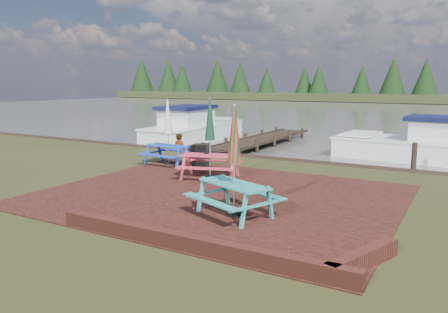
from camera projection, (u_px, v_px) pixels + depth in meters
ground at (198, 205)px, 10.63m from camera, size 120.00×120.00×0.00m
paving at (219, 195)px, 11.49m from camera, size 9.00×7.50×0.02m
brick_wall at (227, 247)px, 7.49m from camera, size 6.21×1.79×0.30m
water at (406, 113)px, 42.33m from camera, size 120.00×60.00×0.02m
far_treeline at (433, 80)px, 66.62m from camera, size 120.00×10.00×8.10m
picnic_table_teal at (234, 178)px, 9.61m from camera, size 2.22×2.12×2.45m
picnic_table_red at (210, 151)px, 13.41m from camera, size 2.17×2.04×2.45m
picnic_table_blue at (168, 142)px, 15.68m from camera, size 1.76×1.58×2.32m
chalkboard at (200, 156)px, 14.93m from camera, size 0.55×0.80×0.87m
jetty at (262, 139)px, 21.98m from camera, size 1.76×9.08×1.00m
boat_jetty at (194, 129)px, 23.64m from camera, size 3.00×7.46×2.12m
boat_near at (433, 147)px, 17.41m from camera, size 7.52×3.11×1.99m
person at (179, 134)px, 18.45m from camera, size 0.61×0.41×1.61m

